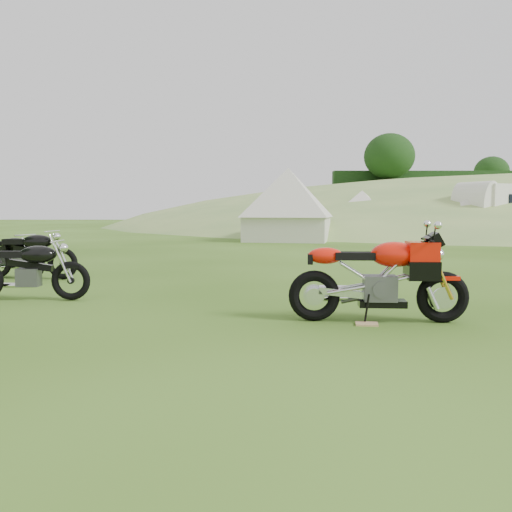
{
  "coord_description": "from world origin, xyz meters",
  "views": [
    {
      "loc": [
        -0.32,
        -5.92,
        1.38
      ],
      "look_at": [
        -0.3,
        0.4,
        0.84
      ],
      "focal_mm": 40.0,
      "sensor_mm": 36.0,
      "label": 1
    }
  ],
  "objects_px": {
    "plywood_board": "(367,324)",
    "vintage_moto_d": "(29,253)",
    "vintage_moto_c": "(9,254)",
    "tent_left": "(288,206)",
    "caravan": "(510,211)",
    "vintage_moto_b": "(27,268)",
    "tent_right": "(470,214)",
    "tent_mid": "(362,211)",
    "sport_motorcycle": "(378,271)"
  },
  "relations": [
    {
      "from": "vintage_moto_c",
      "to": "caravan",
      "type": "bearing_deg",
      "value": 65.01
    },
    {
      "from": "vintage_moto_b",
      "to": "tent_right",
      "type": "xyz_separation_m",
      "value": [
        12.96,
        16.94,
        0.64
      ]
    },
    {
      "from": "vintage_moto_d",
      "to": "caravan",
      "type": "xyz_separation_m",
      "value": [
        16.08,
        15.11,
        0.73
      ]
    },
    {
      "from": "vintage_moto_b",
      "to": "tent_left",
      "type": "distance_m",
      "value": 16.12
    },
    {
      "from": "caravan",
      "to": "tent_left",
      "type": "bearing_deg",
      "value": 169.3
    },
    {
      "from": "vintage_moto_c",
      "to": "tent_right",
      "type": "height_order",
      "value": "tent_right"
    },
    {
      "from": "tent_left",
      "to": "tent_right",
      "type": "height_order",
      "value": "tent_left"
    },
    {
      "from": "plywood_board",
      "to": "vintage_moto_b",
      "type": "xyz_separation_m",
      "value": [
        -4.7,
        1.8,
        0.47
      ]
    },
    {
      "from": "vintage_moto_b",
      "to": "vintage_moto_d",
      "type": "xyz_separation_m",
      "value": [
        -0.98,
        2.56,
        0.03
      ]
    },
    {
      "from": "tent_right",
      "to": "caravan",
      "type": "xyz_separation_m",
      "value": [
        2.14,
        0.73,
        0.11
      ]
    },
    {
      "from": "sport_motorcycle",
      "to": "tent_right",
      "type": "height_order",
      "value": "tent_right"
    },
    {
      "from": "plywood_board",
      "to": "tent_left",
      "type": "xyz_separation_m",
      "value": [
        0.08,
        17.17,
        1.42
      ]
    },
    {
      "from": "vintage_moto_d",
      "to": "tent_mid",
      "type": "xyz_separation_m",
      "value": [
        9.77,
        17.74,
        0.69
      ]
    },
    {
      "from": "tent_mid",
      "to": "vintage_moto_d",
      "type": "bearing_deg",
      "value": -102.09
    },
    {
      "from": "tent_left",
      "to": "tent_mid",
      "type": "distance_m",
      "value": 6.36
    },
    {
      "from": "plywood_board",
      "to": "vintage_moto_d",
      "type": "distance_m",
      "value": 7.18
    },
    {
      "from": "sport_motorcycle",
      "to": "caravan",
      "type": "relative_size",
      "value": 0.39
    },
    {
      "from": "sport_motorcycle",
      "to": "vintage_moto_b",
      "type": "height_order",
      "value": "sport_motorcycle"
    },
    {
      "from": "tent_left",
      "to": "caravan",
      "type": "bearing_deg",
      "value": 23.91
    },
    {
      "from": "vintage_moto_b",
      "to": "caravan",
      "type": "bearing_deg",
      "value": 50.78
    },
    {
      "from": "plywood_board",
      "to": "vintage_moto_d",
      "type": "height_order",
      "value": "vintage_moto_d"
    },
    {
      "from": "vintage_moto_c",
      "to": "vintage_moto_d",
      "type": "distance_m",
      "value": 0.61
    },
    {
      "from": "plywood_board",
      "to": "vintage_moto_c",
      "type": "xyz_separation_m",
      "value": [
        -6.21,
        4.67,
        0.45
      ]
    },
    {
      "from": "vintage_moto_b",
      "to": "tent_right",
      "type": "height_order",
      "value": "tent_right"
    },
    {
      "from": "vintage_moto_d",
      "to": "tent_mid",
      "type": "height_order",
      "value": "tent_mid"
    },
    {
      "from": "sport_motorcycle",
      "to": "vintage_moto_d",
      "type": "bearing_deg",
      "value": 148.68
    },
    {
      "from": "vintage_moto_b",
      "to": "vintage_moto_c",
      "type": "distance_m",
      "value": 3.24
    },
    {
      "from": "vintage_moto_d",
      "to": "tent_right",
      "type": "relative_size",
      "value": 0.74
    },
    {
      "from": "tent_right",
      "to": "tent_mid",
      "type": "bearing_deg",
      "value": 141.6
    },
    {
      "from": "plywood_board",
      "to": "tent_right",
      "type": "xyz_separation_m",
      "value": [
        8.26,
        18.74,
        1.11
      ]
    },
    {
      "from": "plywood_board",
      "to": "tent_mid",
      "type": "xyz_separation_m",
      "value": [
        4.09,
        22.1,
        1.18
      ]
    },
    {
      "from": "vintage_moto_d",
      "to": "tent_right",
      "type": "height_order",
      "value": "tent_right"
    },
    {
      "from": "tent_mid",
      "to": "caravan",
      "type": "xyz_separation_m",
      "value": [
        6.31,
        -2.63,
        0.04
      ]
    },
    {
      "from": "vintage_moto_c",
      "to": "plywood_board",
      "type": "bearing_deg",
      "value": -13.66
    },
    {
      "from": "vintage_moto_c",
      "to": "tent_left",
      "type": "bearing_deg",
      "value": 86.6
    },
    {
      "from": "sport_motorcycle",
      "to": "tent_left",
      "type": "bearing_deg",
      "value": 94.45
    },
    {
      "from": "sport_motorcycle",
      "to": "tent_right",
      "type": "xyz_separation_m",
      "value": [
        8.09,
        18.54,
        0.5
      ]
    },
    {
      "from": "vintage_moto_b",
      "to": "vintage_moto_d",
      "type": "bearing_deg",
      "value": 112.2
    },
    {
      "from": "tent_left",
      "to": "tent_mid",
      "type": "bearing_deg",
      "value": 62.26
    },
    {
      "from": "tent_mid",
      "to": "plywood_board",
      "type": "bearing_deg",
      "value": -83.72
    },
    {
      "from": "vintage_moto_b",
      "to": "tent_right",
      "type": "bearing_deg",
      "value": 53.87
    },
    {
      "from": "tent_mid",
      "to": "caravan",
      "type": "relative_size",
      "value": 0.52
    },
    {
      "from": "plywood_board",
      "to": "vintage_moto_b",
      "type": "height_order",
      "value": "vintage_moto_b"
    },
    {
      "from": "vintage_moto_c",
      "to": "tent_right",
      "type": "distance_m",
      "value": 20.19
    },
    {
      "from": "tent_left",
      "to": "tent_right",
      "type": "distance_m",
      "value": 8.34
    },
    {
      "from": "vintage_moto_d",
      "to": "tent_right",
      "type": "bearing_deg",
      "value": 54.6
    },
    {
      "from": "tent_left",
      "to": "vintage_moto_b",
      "type": "bearing_deg",
      "value": -95.95
    },
    {
      "from": "plywood_board",
      "to": "vintage_moto_c",
      "type": "bearing_deg",
      "value": 143.04
    },
    {
      "from": "vintage_moto_c",
      "to": "tent_left",
      "type": "distance_m",
      "value": 14.02
    },
    {
      "from": "sport_motorcycle",
      "to": "tent_mid",
      "type": "relative_size",
      "value": 0.74
    }
  ]
}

